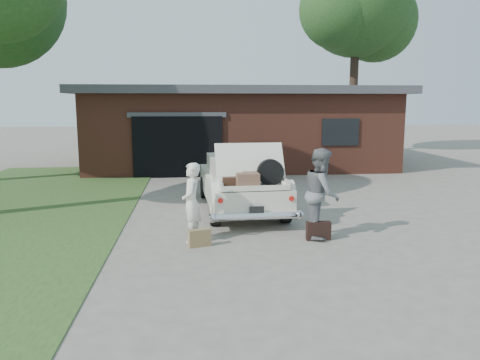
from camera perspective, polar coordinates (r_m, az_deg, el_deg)
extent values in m
plane|color=gray|center=(9.40, 0.37, -7.23)|extent=(90.00, 90.00, 0.00)
cube|color=#2D4C1E|center=(13.06, -26.00, -3.39)|extent=(6.00, 16.00, 0.02)
cube|color=brown|center=(20.58, -0.31, 6.15)|extent=(12.00, 7.00, 3.00)
cube|color=#4C4C51|center=(20.55, -0.31, 10.74)|extent=(12.80, 7.80, 0.30)
cube|color=black|center=(17.08, -7.58, 4.03)|extent=(3.20, 0.30, 2.20)
cube|color=#4C4C51|center=(16.94, -7.67, 7.88)|extent=(3.50, 0.12, 0.18)
cube|color=black|center=(17.83, 12.14, 5.74)|extent=(1.40, 0.08, 1.00)
cylinder|color=#38281E|center=(25.73, 13.64, 10.17)|extent=(0.44, 0.44, 6.24)
sphere|color=#305924|center=(26.23, 14.06, 20.43)|extent=(5.67, 5.67, 5.67)
sphere|color=#305924|center=(27.03, 16.23, 18.09)|extent=(4.25, 4.25, 4.25)
sphere|color=#305924|center=(25.11, 12.00, 19.71)|extent=(3.97, 3.97, 3.97)
cube|color=silver|center=(11.92, 0.01, -0.82)|extent=(1.94, 4.63, 0.59)
cube|color=beige|center=(12.11, -0.18, 1.84)|extent=(1.58, 1.89, 0.47)
cube|color=black|center=(12.96, -0.73, 2.27)|extent=(1.41, 0.14, 0.40)
cube|color=black|center=(11.27, 0.45, 1.17)|extent=(1.41, 0.14, 0.40)
cylinder|color=black|center=(10.38, -3.12, -3.91)|extent=(0.23, 0.61, 0.60)
cylinder|color=black|center=(10.64, 5.52, -3.61)|extent=(0.23, 0.61, 0.60)
cylinder|color=black|center=(13.40, -4.36, -0.87)|extent=(0.23, 0.61, 0.60)
cylinder|color=black|center=(13.61, 2.38, -0.69)|extent=(0.23, 0.61, 0.60)
cylinder|color=silver|center=(9.73, 2.03, -4.44)|extent=(1.87, 0.25, 0.16)
cylinder|color=#A5140F|center=(9.61, -2.42, -2.50)|extent=(0.11, 0.10, 0.11)
cylinder|color=#A5140F|center=(9.87, 6.24, -2.22)|extent=(0.11, 0.10, 0.11)
cube|color=black|center=(9.68, 2.05, -3.68)|extent=(0.31, 0.03, 0.15)
cube|color=black|center=(10.19, 1.44, -0.81)|extent=(1.46, 1.07, 0.04)
cube|color=silver|center=(10.07, -2.64, -0.41)|extent=(0.10, 1.00, 0.16)
cube|color=silver|center=(10.32, 5.43, -0.20)|extent=(0.10, 1.00, 0.16)
cube|color=silver|center=(9.69, 1.95, -1.02)|extent=(1.46, 0.12, 0.11)
cube|color=silver|center=(10.33, 1.24, 1.92)|extent=(1.55, 0.66, 0.91)
cube|color=#4D3021|center=(10.19, -0.40, -0.10)|extent=(0.67, 0.45, 0.21)
cube|color=brown|center=(9.83, 0.96, -0.12)|extent=(0.48, 0.33, 0.33)
cube|color=black|center=(10.38, 1.64, -0.04)|extent=(0.56, 0.38, 0.17)
cube|color=brown|center=(10.24, 1.43, 0.67)|extent=(0.42, 0.28, 0.14)
cylinder|color=black|center=(10.17, 3.72, 0.92)|extent=(0.59, 0.17, 0.58)
imported|color=white|center=(9.15, -5.92, -2.73)|extent=(0.38, 0.57, 1.55)
imported|color=slate|center=(9.50, 9.92, -1.57)|extent=(0.88, 1.02, 1.81)
cube|color=olive|center=(8.93, -4.94, -7.06)|extent=(0.45, 0.25, 0.33)
cube|color=black|center=(9.44, 9.54, -6.13)|extent=(0.48, 0.16, 0.37)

